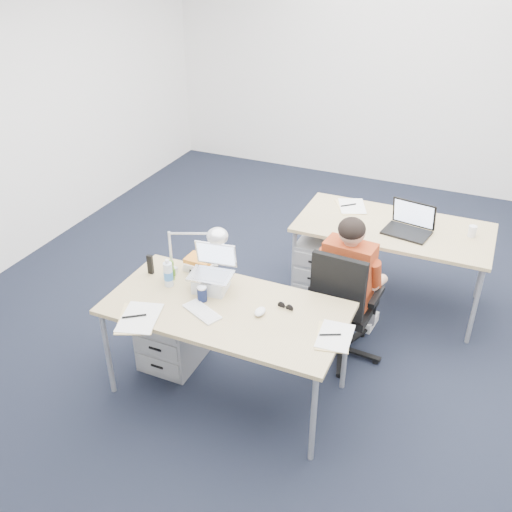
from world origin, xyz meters
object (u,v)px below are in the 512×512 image
(book_stack, at_px, (200,264))
(desk_near, at_px, (226,312))
(seated_person, at_px, (353,281))
(bear_figurine, at_px, (170,269))
(desk_far, at_px, (393,231))
(cordless_phone, at_px, (150,264))
(water_bottle, at_px, (168,273))
(silver_laptop, at_px, (210,270))
(can_koozie, at_px, (202,294))
(drawer_pedestal_far, at_px, (322,265))
(desk_lamp, at_px, (188,251))
(computer_mouse, at_px, (260,312))
(office_chair, at_px, (342,326))
(far_cup, at_px, (472,231))
(sunglasses, at_px, (285,307))
(drawer_pedestal_near, at_px, (174,329))
(wireless_keyboard, at_px, (202,312))
(headphones, at_px, (205,271))
(dark_laptop, at_px, (408,219))

(book_stack, bearing_deg, desk_near, -42.74)
(seated_person, distance_m, bear_figurine, 1.37)
(desk_far, relative_size, cordless_phone, 10.70)
(seated_person, xyz_separation_m, water_bottle, (-1.12, -0.79, 0.25))
(silver_laptop, distance_m, can_koozie, 0.17)
(bear_figurine, bearing_deg, seated_person, 35.42)
(seated_person, bearing_deg, drawer_pedestal_far, 130.00)
(book_stack, xyz_separation_m, desk_lamp, (0.00, -0.16, 0.19))
(seated_person, distance_m, water_bottle, 1.39)
(computer_mouse, distance_m, book_stack, 0.70)
(book_stack, bearing_deg, water_bottle, -109.66)
(office_chair, distance_m, seated_person, 0.35)
(desk_near, xyz_separation_m, desk_far, (0.78, 1.60, 0.00))
(desk_far, height_order, computer_mouse, computer_mouse)
(desk_far, distance_m, drawer_pedestal_far, 0.70)
(far_cup, bearing_deg, desk_far, -172.81)
(sunglasses, bearing_deg, desk_lamp, -175.90)
(sunglasses, bearing_deg, desk_near, -151.09)
(drawer_pedestal_near, xyz_separation_m, book_stack, (0.14, 0.20, 0.50))
(desk_far, distance_m, drawer_pedestal_near, 1.99)
(can_koozie, height_order, water_bottle, water_bottle)
(wireless_keyboard, xyz_separation_m, water_bottle, (-0.36, 0.19, 0.10))
(desk_far, xyz_separation_m, seated_person, (-0.14, -0.74, -0.10))
(headphones, relative_size, dark_laptop, 0.64)
(silver_laptop, xyz_separation_m, cordless_phone, (-0.50, 0.01, -0.08))
(office_chair, relative_size, can_koozie, 9.08)
(wireless_keyboard, xyz_separation_m, headphones, (-0.21, 0.44, 0.01))
(desk_far, xyz_separation_m, wireless_keyboard, (-0.89, -1.72, 0.05))
(wireless_keyboard, relative_size, sunglasses, 2.47)
(desk_near, bearing_deg, office_chair, 47.96)
(desk_near, bearing_deg, book_stack, 137.26)
(cordless_phone, bearing_deg, headphones, 21.43)
(headphones, distance_m, dark_laptop, 1.71)
(bear_figurine, distance_m, cordless_phone, 0.17)
(silver_laptop, bearing_deg, desk_lamp, 158.86)
(wireless_keyboard, distance_m, computer_mouse, 0.38)
(drawer_pedestal_far, relative_size, sunglasses, 4.78)
(book_stack, relative_size, sunglasses, 1.84)
(drawer_pedestal_far, height_order, cordless_phone, cordless_phone)
(seated_person, bearing_deg, sunglasses, -104.75)
(office_chair, distance_m, computer_mouse, 0.91)
(cordless_phone, bearing_deg, water_bottle, -25.40)
(drawer_pedestal_near, distance_m, bear_figurine, 0.53)
(desk_near, relative_size, sunglasses, 13.91)
(desk_near, bearing_deg, wireless_keyboard, -133.18)
(dark_laptop, bearing_deg, sunglasses, -101.00)
(computer_mouse, bearing_deg, headphones, 152.05)
(wireless_keyboard, bearing_deg, drawer_pedestal_far, 103.05)
(desk_lamp, bearing_deg, wireless_keyboard, -67.36)
(drawer_pedestal_near, height_order, bear_figurine, bear_figurine)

